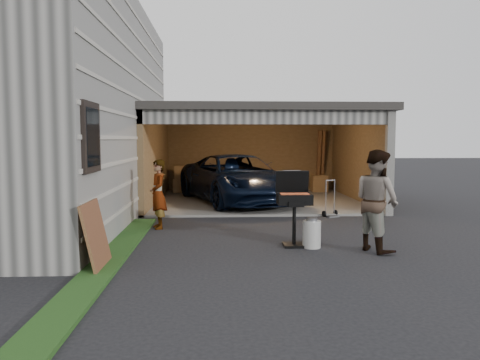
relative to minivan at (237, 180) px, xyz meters
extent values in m
plane|color=black|center=(-0.08, -5.89, -0.72)|extent=(80.00, 80.00, 0.00)
cube|color=#474744|center=(-6.08, -1.89, 2.03)|extent=(7.00, 11.00, 5.50)
cube|color=#193814|center=(-2.33, -6.89, -0.69)|extent=(0.50, 8.00, 0.06)
cube|color=#605E59|center=(0.67, 0.61, -0.69)|extent=(6.50, 6.00, 0.06)
cube|color=#503D25|center=(0.67, 3.54, 0.63)|extent=(6.50, 0.15, 2.70)
cube|color=#503D25|center=(3.85, 0.61, 0.63)|extent=(0.15, 6.00, 2.70)
cube|color=#503D25|center=(-2.50, 0.61, 0.63)|extent=(0.15, 6.00, 2.70)
cube|color=#2D2B28|center=(0.67, 0.61, 2.08)|extent=(6.80, 6.30, 0.20)
cube|color=#474744|center=(0.67, -2.31, 1.80)|extent=(6.50, 0.16, 0.36)
cube|color=beige|center=(0.67, -1.09, 1.90)|extent=(6.00, 2.40, 0.06)
cube|color=#474744|center=(3.82, -2.34, 0.63)|extent=(0.20, 0.18, 2.70)
cube|color=brown|center=(-1.88, 2.81, -0.41)|extent=(0.60, 0.50, 0.50)
cube|color=brown|center=(-1.88, 2.81, 0.06)|extent=(0.50, 0.45, 0.45)
cube|color=brown|center=(3.12, 2.71, -0.36)|extent=(0.55, 0.50, 0.60)
cube|color=brown|center=(3.30, 3.31, 0.48)|extent=(0.24, 0.43, 2.20)
imported|color=black|center=(0.00, 0.00, 0.00)|extent=(3.94, 5.68, 1.44)
imported|color=silver|center=(-1.89, -3.81, 0.04)|extent=(0.53, 0.65, 1.53)
imported|color=#3C1F17|center=(2.21, -6.08, 0.17)|extent=(0.96, 1.06, 1.79)
cube|color=black|center=(0.82, -5.67, -0.70)|extent=(0.39, 0.39, 0.05)
cylinder|color=black|center=(0.82, -5.67, -0.30)|extent=(0.07, 0.07, 0.79)
cube|color=black|center=(0.82, -5.67, 0.15)|extent=(0.62, 0.43, 0.19)
cube|color=#59595B|center=(0.82, -5.67, 0.23)|extent=(0.56, 0.38, 0.01)
cube|color=black|center=(0.82, -5.39, 0.44)|extent=(0.62, 0.11, 0.43)
cylinder|color=beige|center=(1.13, -5.79, -0.47)|extent=(0.43, 0.43, 0.49)
cube|color=brown|center=(-2.42, -7.05, -0.20)|extent=(0.26, 0.94, 1.03)
cube|color=slate|center=(2.32, -2.49, -0.70)|extent=(0.36, 0.30, 0.04)
cylinder|color=black|center=(2.12, -2.46, -0.64)|extent=(0.09, 0.16, 0.16)
cylinder|color=black|center=(2.45, -2.32, -0.64)|extent=(0.09, 0.16, 0.16)
cylinder|color=slate|center=(2.16, -2.44, -0.24)|extent=(0.03, 0.03, 0.93)
cylinder|color=slate|center=(2.41, -2.34, -0.24)|extent=(0.03, 0.03, 0.93)
cylinder|color=slate|center=(2.28, -2.39, 0.20)|extent=(0.25, 0.12, 0.03)
camera|label=1|loc=(-0.58, -14.09, 1.25)|focal=35.00mm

